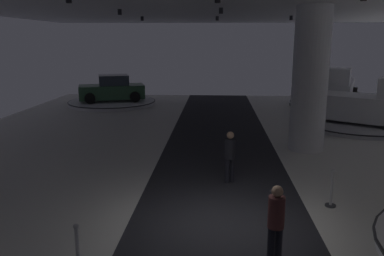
% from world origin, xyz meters
% --- Properties ---
extents(ground, '(24.00, 44.00, 0.06)m').
position_xyz_m(ground, '(0.00, 0.00, -0.02)').
color(ground, silver).
extents(column_right, '(1.34, 1.34, 5.50)m').
position_xyz_m(column_right, '(3.42, 6.75, 2.75)').
color(column_right, silver).
rests_on(column_right, ground).
extents(display_platform_deep_right, '(5.68, 5.68, 0.28)m').
position_xyz_m(display_platform_deep_right, '(7.48, 17.20, 0.16)').
color(display_platform_deep_right, '#333338').
rests_on(display_platform_deep_right, ground).
extents(pickup_truck_deep_right, '(4.09, 5.70, 2.30)m').
position_xyz_m(pickup_truck_deep_right, '(7.37, 16.90, 1.21)').
color(pickup_truck_deep_right, silver).
rests_on(pickup_truck_deep_right, display_platform_deep_right).
extents(display_platform_deep_left, '(5.74, 5.74, 0.27)m').
position_xyz_m(display_platform_deep_left, '(-7.09, 17.03, 0.15)').
color(display_platform_deep_left, silver).
rests_on(display_platform_deep_left, ground).
extents(display_car_deep_left, '(4.55, 3.20, 1.71)m').
position_xyz_m(display_car_deep_left, '(-7.06, 17.04, 1.03)').
color(display_car_deep_left, '#2D5638').
rests_on(display_car_deep_left, display_platform_deep_left).
extents(display_platform_far_right, '(5.68, 5.68, 0.24)m').
position_xyz_m(display_platform_far_right, '(6.97, 11.04, 0.14)').
color(display_platform_far_right, '#B7B7BC').
rests_on(display_platform_far_right, ground).
extents(pickup_truck_far_right, '(5.60, 4.67, 2.30)m').
position_xyz_m(pickup_truck_far_right, '(7.24, 10.87, 1.17)').
color(pickup_truck_far_right, silver).
rests_on(pickup_truck_far_right, display_platform_far_right).
extents(visitor_walking_near, '(0.32, 0.32, 1.59)m').
position_xyz_m(visitor_walking_near, '(1.01, -1.48, 0.91)').
color(visitor_walking_near, black).
rests_on(visitor_walking_near, ground).
extents(visitor_walking_far, '(0.32, 0.32, 1.59)m').
position_xyz_m(visitor_walking_far, '(0.28, 2.87, 0.91)').
color(visitor_walking_far, black).
rests_on(visitor_walking_far, ground).
extents(stanchion_a, '(0.28, 0.28, 1.01)m').
position_xyz_m(stanchion_a, '(-2.65, -2.09, 0.37)').
color(stanchion_a, '#333338').
rests_on(stanchion_a, ground).
extents(stanchion_b, '(0.28, 0.28, 1.01)m').
position_xyz_m(stanchion_b, '(2.87, 1.28, 0.37)').
color(stanchion_b, '#333338').
rests_on(stanchion_b, ground).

